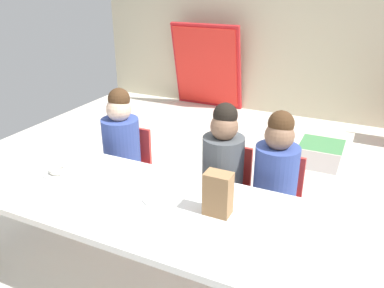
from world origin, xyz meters
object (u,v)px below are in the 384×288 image
craft_table (139,206)px  paper_plate_center_table (160,199)px  seated_child_middle_seat (224,160)px  folded_activity_table (207,67)px  paper_bag_brown (218,194)px  donut_powdered_on_plate (59,170)px  seated_child_near_camera (122,140)px  seated_child_far_right (276,170)px  paper_plate_near_edge (59,173)px

craft_table → paper_plate_center_table: (0.10, 0.05, 0.05)m
seated_child_middle_seat → folded_activity_table: size_ratio=0.84×
paper_bag_brown → donut_powdered_on_plate: paper_bag_brown is taller
craft_table → seated_child_near_camera: seated_child_near_camera is taller
craft_table → donut_powdered_on_plate: size_ratio=17.07×
craft_table → seated_child_far_right: 0.84m
seated_child_near_camera → seated_child_middle_seat: bearing=0.0°
seated_child_far_right → paper_bag_brown: bearing=-105.4°
craft_table → folded_activity_table: 3.26m
seated_child_far_right → paper_plate_center_table: size_ratio=5.10×
donut_powdered_on_plate → seated_child_near_camera: bearing=85.0°
seated_child_far_right → folded_activity_table: folded_activity_table is taller
seated_child_near_camera → paper_plate_center_table: 0.84m
seated_child_middle_seat → folded_activity_table: 2.78m
craft_table → paper_plate_center_table: size_ratio=10.64×
paper_bag_brown → seated_child_near_camera: bearing=149.7°
folded_activity_table → donut_powdered_on_plate: 3.09m
craft_table → paper_bag_brown: bearing=7.2°
seated_child_middle_seat → donut_powdered_on_plate: size_ratio=8.18×
seated_child_middle_seat → paper_plate_center_table: seated_child_middle_seat is taller
seated_child_near_camera → paper_plate_near_edge: (-0.05, -0.57, -0.01)m
paper_plate_center_table → craft_table: bearing=-156.5°
seated_child_near_camera → paper_bag_brown: size_ratio=4.17×
folded_activity_table → paper_plate_near_edge: size_ratio=6.04×
seated_child_near_camera → donut_powdered_on_plate: bearing=-95.0°
seated_child_far_right → folded_activity_table: 2.94m
seated_child_middle_seat → seated_child_far_right: (0.34, 0.00, 0.00)m
seated_child_middle_seat → paper_plate_near_edge: size_ratio=5.10×
craft_table → folded_activity_table: size_ratio=1.76×
seated_child_near_camera → seated_child_far_right: bearing=0.0°
seated_child_far_right → donut_powdered_on_plate: bearing=-153.8°
paper_bag_brown → paper_plate_center_table: paper_bag_brown is taller
paper_plate_near_edge → seated_child_far_right: bearing=26.2°
seated_child_far_right → paper_plate_center_table: 0.73m
folded_activity_table → paper_plate_near_edge: 3.09m
seated_child_middle_seat → seated_child_far_right: bearing=0.0°
craft_table → seated_child_far_right: bearing=46.6°
donut_powdered_on_plate → seated_child_far_right: bearing=26.2°
folded_activity_table → paper_plate_center_table: (1.07, -3.07, 0.01)m
folded_activity_table → seated_child_far_right: bearing=-58.5°
paper_plate_near_edge → seated_child_middle_seat: bearing=34.8°
seated_child_near_camera → donut_powdered_on_plate: (-0.05, -0.57, 0.01)m
paper_plate_near_edge → paper_bag_brown: bearing=0.7°
seated_child_near_camera → donut_powdered_on_plate: 0.57m
seated_child_far_right → donut_powdered_on_plate: seated_child_far_right is taller
seated_child_near_camera → folded_activity_table: 2.54m
paper_plate_center_table → paper_plate_near_edge: bearing=-179.6°
donut_powdered_on_plate → paper_plate_near_edge: bearing=0.0°
donut_powdered_on_plate → paper_bag_brown: bearing=0.7°
paper_bag_brown → donut_powdered_on_plate: (-1.00, -0.01, -0.08)m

